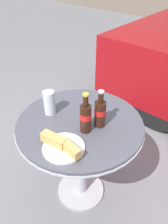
{
  "coord_description": "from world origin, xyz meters",
  "views": [
    {
      "loc": [
        0.69,
        -0.74,
        1.51
      ],
      "look_at": [
        0.0,
        0.04,
        0.74
      ],
      "focal_mm": 35.0,
      "sensor_mm": 36.0,
      "label": 1
    }
  ],
  "objects_px": {
    "bistro_table": "(80,140)",
    "lunch_plate_near": "(62,145)",
    "cola_bottle_left": "(86,117)",
    "cola_bottle_right": "(100,112)",
    "drinking_glass": "(49,103)"
  },
  "relations": [
    {
      "from": "cola_bottle_left",
      "to": "lunch_plate_near",
      "type": "xyz_separation_m",
      "value": [
        0.0,
        -0.19,
        -0.07
      ]
    },
    {
      "from": "cola_bottle_left",
      "to": "lunch_plate_near",
      "type": "distance_m",
      "value": 0.2
    },
    {
      "from": "bistro_table",
      "to": "cola_bottle_left",
      "type": "height_order",
      "value": "cola_bottle_left"
    },
    {
      "from": "bistro_table",
      "to": "drinking_glass",
      "type": "relative_size",
      "value": 5.1
    },
    {
      "from": "bistro_table",
      "to": "lunch_plate_near",
      "type": "height_order",
      "value": "lunch_plate_near"
    },
    {
      "from": "bistro_table",
      "to": "drinking_glass",
      "type": "xyz_separation_m",
      "value": [
        -0.2,
        -0.06,
        0.22
      ]
    },
    {
      "from": "cola_bottle_left",
      "to": "lunch_plate_near",
      "type": "bearing_deg",
      "value": -88.76
    },
    {
      "from": "lunch_plate_near",
      "to": "cola_bottle_right",
      "type": "bearing_deg",
      "value": 84.85
    },
    {
      "from": "bistro_table",
      "to": "cola_bottle_left",
      "type": "xyz_separation_m",
      "value": [
        0.08,
        -0.04,
        0.25
      ]
    },
    {
      "from": "drinking_glass",
      "to": "lunch_plate_near",
      "type": "bearing_deg",
      "value": -30.88
    },
    {
      "from": "lunch_plate_near",
      "to": "bistro_table",
      "type": "bearing_deg",
      "value": 110.12
    },
    {
      "from": "lunch_plate_near",
      "to": "cola_bottle_left",
      "type": "bearing_deg",
      "value": 91.24
    },
    {
      "from": "bistro_table",
      "to": "cola_bottle_left",
      "type": "distance_m",
      "value": 0.26
    },
    {
      "from": "cola_bottle_right",
      "to": "lunch_plate_near",
      "type": "distance_m",
      "value": 0.29
    },
    {
      "from": "bistro_table",
      "to": "cola_bottle_left",
      "type": "relative_size",
      "value": 3.16
    }
  ]
}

